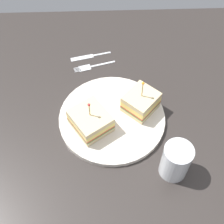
# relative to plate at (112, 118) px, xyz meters

# --- Properties ---
(ground_plane) EXTENTS (0.93, 0.93, 0.02)m
(ground_plane) POSITION_rel_plate_xyz_m (0.00, 0.00, -0.02)
(ground_plane) COLOR #2D2826
(plate) EXTENTS (0.28, 0.28, 0.01)m
(plate) POSITION_rel_plate_xyz_m (0.00, 0.00, 0.00)
(plate) COLOR silver
(plate) RESTS_ON ground_plane
(sandwich_half_front) EXTENTS (0.11, 0.11, 0.10)m
(sandwich_half_front) POSITION_rel_plate_xyz_m (-0.02, 0.08, 0.03)
(sandwich_half_front) COLOR beige
(sandwich_half_front) RESTS_ON plate
(sandwich_half_back) EXTENTS (0.12, 0.12, 0.09)m
(sandwich_half_back) POSITION_rel_plate_xyz_m (0.03, -0.05, 0.03)
(sandwich_half_back) COLOR beige
(sandwich_half_back) RESTS_ON plate
(drink_glass) EXTENTS (0.07, 0.07, 0.10)m
(drink_glass) POSITION_rel_plate_xyz_m (0.15, 0.14, 0.04)
(drink_glass) COLOR #B74C33
(drink_glass) RESTS_ON ground_plane
(fork) EXTENTS (0.04, 0.12, 0.00)m
(fork) POSITION_rel_plate_xyz_m (-0.19, -0.06, -0.00)
(fork) COLOR silver
(fork) RESTS_ON ground_plane
(knife) EXTENTS (0.04, 0.12, 0.00)m
(knife) POSITION_rel_plate_xyz_m (-0.24, -0.06, -0.00)
(knife) COLOR silver
(knife) RESTS_ON ground_plane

